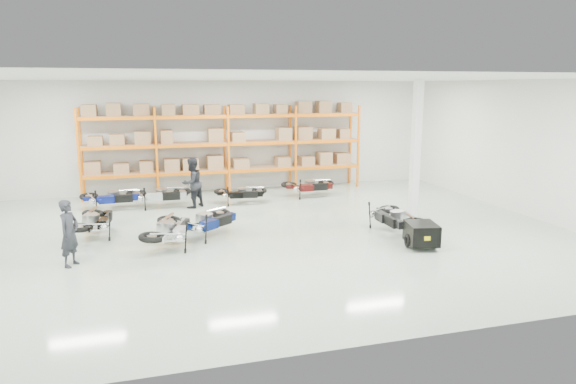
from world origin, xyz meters
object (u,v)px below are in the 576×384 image
object	(u,v)px
moto_blue_centre	(206,216)
moto_silver_left	(170,225)
moto_back_c	(241,190)
moto_back_d	(309,182)
moto_back_b	(160,191)
trailer	(421,234)
person_left	(69,233)
person_back	(192,183)
moto_touring_right	(394,213)
moto_black_far_left	(94,217)
moto_back_a	(112,193)

from	to	relation	value
moto_blue_centre	moto_silver_left	xyz separation A→B (m)	(-1.06, -0.70, 0.02)
moto_back_c	moto_back_d	distance (m)	2.87
moto_back_b	trailer	bearing A→B (deg)	-135.26
moto_back_c	person_left	xyz separation A→B (m)	(-5.21, -5.55, 0.30)
moto_silver_left	person_back	distance (m)	4.62
moto_blue_centre	moto_back_c	distance (m)	4.32
person_left	person_back	world-z (taller)	person_back
trailer	moto_touring_right	bearing A→B (deg)	102.16
trailer	person_back	world-z (taller)	person_back
trailer	moto_back_b	bearing A→B (deg)	145.99
moto_back_c	person_left	distance (m)	7.62
moto_back_b	moto_back_d	xyz separation A→B (m)	(5.72, 0.22, -0.02)
moto_black_far_left	person_back	bearing A→B (deg)	-127.86
moto_back_d	person_back	size ratio (longest dim) A/B	1.03
moto_back_b	moto_back_c	xyz separation A→B (m)	(2.89, -0.26, -0.07)
moto_black_far_left	person_left	distance (m)	2.54
moto_back_b	moto_touring_right	bearing A→B (deg)	-127.70
trailer	moto_back_a	xyz separation A→B (m)	(-8.21, 6.91, 0.19)
trailer	person_left	distance (m)	8.96
moto_touring_right	trailer	world-z (taller)	moto_touring_right
moto_blue_centre	person_back	size ratio (longest dim) A/B	1.08
moto_back_d	moto_back_a	bearing A→B (deg)	92.95
moto_back_a	trailer	bearing A→B (deg)	-132.49
moto_back_b	moto_back_c	world-z (taller)	moto_back_b
person_back	moto_touring_right	bearing A→B (deg)	98.84
moto_back_d	trailer	bearing A→B (deg)	-171.41
moto_back_d	moto_black_far_left	bearing A→B (deg)	116.34
moto_touring_right	moto_back_b	xyz separation A→B (m)	(-6.58, 5.25, -0.01)
moto_blue_centre	person_left	world-z (taller)	person_left
moto_back_b	moto_back_c	bearing A→B (deg)	-94.22
moto_back_a	moto_back_c	world-z (taller)	moto_back_a
person_back	person_left	bearing A→B (deg)	17.92
moto_blue_centre	person_back	distance (m)	3.81
moto_black_far_left	moto_back_d	bearing A→B (deg)	-146.44
moto_blue_centre	moto_back_b	size ratio (longest dim) A/B	1.02
moto_touring_right	trailer	distance (m)	1.61
moto_back_a	moto_back_b	xyz separation A→B (m)	(1.64, -0.06, 0.01)
trailer	moto_silver_left	bearing A→B (deg)	175.53
trailer	moto_back_a	distance (m)	10.74
moto_touring_right	person_left	size ratio (longest dim) A/B	1.18
trailer	person_back	distance (m)	8.46
moto_touring_right	person_back	bearing A→B (deg)	139.17
moto_touring_right	moto_back_d	xyz separation A→B (m)	(-0.85, 5.47, -0.03)
moto_black_far_left	moto_touring_right	xyz separation A→B (m)	(8.54, -1.95, 0.01)
moto_touring_right	moto_back_d	world-z (taller)	moto_touring_right
moto_touring_right	moto_blue_centre	bearing A→B (deg)	169.81
person_left	person_back	xyz separation A→B (m)	(3.43, 5.39, 0.08)
moto_back_b	moto_back_d	bearing A→B (deg)	-86.87
trailer	person_left	world-z (taller)	person_left
moto_silver_left	moto_back_a	xyz separation A→B (m)	(-1.72, 4.97, -0.04)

